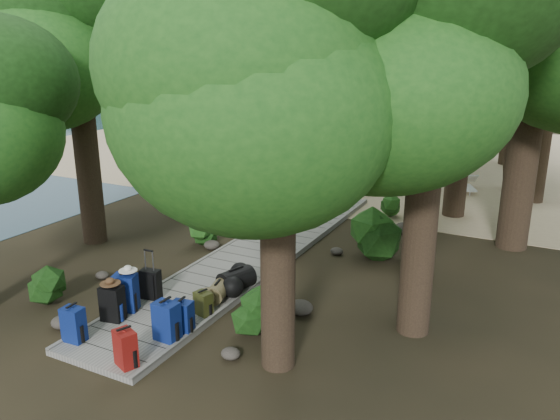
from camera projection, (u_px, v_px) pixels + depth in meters
The scene contains 50 objects.
ground at pixel (239, 268), 13.56m from camera, with size 120.00×120.00×0.00m, color #322819.
sand_beach at pixel (405, 156), 27.20m from camera, with size 40.00×22.00×0.02m, color tan.
water_bay at pixel (77, 107), 48.78m from camera, with size 50.00×60.00×0.02m, color #26414F.
distant_hill at pixel (167, 87), 71.88m from camera, with size 32.00×16.00×12.00m, color black.
boardwalk at pixel (259, 253), 14.39m from camera, with size 2.00×12.00×0.12m, color gray.
backpack_left_a at pixel (73, 323), 9.89m from camera, with size 0.39×0.27×0.73m, color navy, non-canonical shape.
backpack_left_b at pixel (112, 301), 10.64m from camera, with size 0.43×0.30×0.79m, color black, non-canonical shape.
backpack_left_c at pixel (125, 291), 11.04m from camera, with size 0.46×0.33×0.86m, color navy, non-canonical shape.
backpack_right_a at pixel (125, 346), 9.13m from camera, with size 0.40×0.28×0.71m, color maroon, non-canonical shape.
backpack_right_b at pixel (167, 319), 9.93m from camera, with size 0.45×0.32×0.81m, color navy, non-canonical shape.
backpack_right_c at pixel (182, 315), 10.24m from camera, with size 0.39×0.28×0.67m, color navy, non-canonical shape.
backpack_right_d at pixel (203, 302), 10.91m from camera, with size 0.34×0.25×0.53m, color #343A16, non-canonical shape.
duffel_right_khaki at pixel (218, 291), 11.53m from camera, with size 0.39×0.58×0.39m, color olive, non-canonical shape.
duffel_right_black at pixel (236, 280), 12.00m from camera, with size 0.49×0.78×0.49m, color black, non-canonical shape.
suitcase_on_boardwalk at pixel (151, 284), 11.58m from camera, with size 0.42×0.23×0.65m, color black, non-canonical shape.
lone_suitcase_on_sand at pixel (362, 187), 20.06m from camera, with size 0.37×0.21×0.58m, color black, non-canonical shape.
hat_brown at pixel (110, 281), 10.49m from camera, with size 0.40×0.40×0.12m, color #51351E, non-canonical shape.
hat_white at pixel (128, 268), 10.91m from camera, with size 0.37×0.37×0.12m, color silver, non-canonical shape.
kayak at pixel (305, 167), 23.86m from camera, with size 0.73×3.34×0.33m, color #B3190F.
sun_lounger at pixel (466, 185), 20.42m from camera, with size 0.56×1.74×0.56m, color silver, non-canonical shape.
tree_right_a at pixel (278, 124), 8.27m from camera, with size 4.99×4.99×8.31m, color black, non-canonical shape.
tree_right_b at pixel (430, 98), 9.31m from camera, with size 4.97×4.97×8.87m, color black, non-canonical shape.
tree_right_c at pixel (425, 110), 12.09m from camera, with size 4.54×4.54×7.86m, color black, non-canonical shape.
tree_right_d at pixel (540, 23), 13.31m from camera, with size 6.37×6.37×11.67m, color black, non-canonical shape.
tree_right_e at pixel (468, 56), 16.31m from camera, with size 5.54×5.54×9.97m, color black, non-canonical shape.
tree_right_f at pixel (551, 72), 18.00m from camera, with size 5.00×5.00×8.94m, color black, non-canonical shape.
tree_left_b at pixel (78, 73), 14.09m from camera, with size 5.14×5.14×9.25m, color black, non-canonical shape.
tree_left_c at pixel (186, 96), 17.34m from camera, with size 4.32×4.32×7.52m, color black, non-canonical shape.
tree_back_a at pixel (375, 51), 25.24m from camera, with size 5.86×5.86×10.14m, color black, non-canonical shape.
tree_back_b at pixel (449, 61), 25.69m from camera, with size 5.13×5.13×9.17m, color black, non-canonical shape.
tree_back_c at pixel (516, 68), 24.09m from camera, with size 4.84×4.84×8.72m, color black, non-canonical shape.
tree_back_d at pixel (302, 82), 27.03m from camera, with size 4.28×4.28×7.13m, color black, non-canonical shape.
palm_right_a at pixel (433, 97), 16.21m from camera, with size 4.48×4.48×7.64m, color #1A4513, non-canonical shape.
palm_right_b at pixel (519, 90), 20.13m from camera, with size 3.87×3.87×7.48m, color #1A4513, non-canonical shape.
palm_right_c at pixel (457, 90), 22.18m from camera, with size 4.46×4.46×7.10m, color #1A4513, non-canonical shape.
palm_left_a at pixel (215, 103), 19.47m from camera, with size 4.20×4.20×6.68m, color #1A4513, non-canonical shape.
rock_left_a at pixel (62, 322), 10.65m from camera, with size 0.45×0.40×0.25m, color #4C473F, non-canonical shape.
rock_left_b at pixel (102, 275), 12.90m from camera, with size 0.33×0.29×0.18m, color #4C473F, non-canonical shape.
rock_left_c at pixel (212, 245), 14.77m from camera, with size 0.45×0.40×0.25m, color #4C473F, non-canonical shape.
rock_left_d at pixel (226, 214), 17.54m from camera, with size 0.32×0.29×0.17m, color #4C473F, non-canonical shape.
rock_right_a at pixel (231, 354), 9.61m from camera, with size 0.35×0.32×0.19m, color #4C473F, non-canonical shape.
rock_right_b at pixel (300, 307), 11.20m from camera, with size 0.53×0.47×0.29m, color #4C473F, non-canonical shape.
rock_right_c at pixel (337, 251), 14.41m from camera, with size 0.34×0.31×0.19m, color #4C473F, non-canonical shape.
rock_right_d at pixel (404, 228), 16.05m from camera, with size 0.56×0.51×0.31m, color #4C473F, non-canonical shape.
shrub_left_a at pixel (53, 286), 11.52m from camera, with size 0.98×0.98×0.88m, color #1C4F17, non-canonical shape.
shrub_left_b at pixel (200, 232), 15.04m from camera, with size 0.84×0.84×0.76m, color #1C4F17, non-canonical shape.
shrub_left_c at pixel (233, 191), 18.81m from camera, with size 1.07×1.07×0.96m, color #1C4F17, non-canonical shape.
shrub_right_a at pixel (257, 311), 10.35m from camera, with size 1.05×1.05×0.95m, color #1C4F17, non-canonical shape.
shrub_right_b at pixel (376, 233), 14.07m from camera, with size 1.48×1.48×1.34m, color #1C4F17, non-canonical shape.
shrub_right_c at pixel (395, 208), 17.30m from camera, with size 0.80×0.80×0.72m, color #1C4F17, non-canonical shape.
Camera 1 is at (6.61, -10.73, 5.31)m, focal length 35.00 mm.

